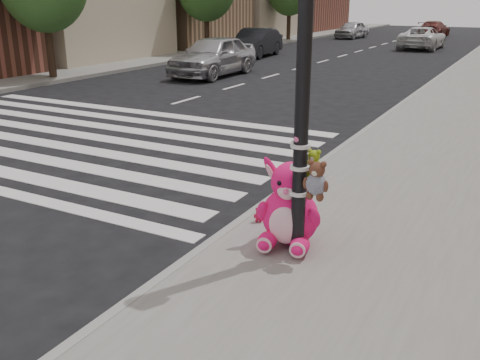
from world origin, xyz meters
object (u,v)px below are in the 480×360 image
Objects in this scene: signal_pole at (304,113)px; car_silver_far at (213,56)px; pink_bunny at (290,210)px; car_dark_far at (256,43)px; car_white_near at (422,38)px; red_teddy at (259,215)px.

signal_pole is 16.12m from car_silver_far.
pink_bunny is 0.23× the size of car_silver_far.
signal_pole is 23.33m from car_dark_far.
pink_bunny is at bearing -67.87° from car_dark_far.
car_dark_far reaches higher than car_white_near.
pink_bunny is (-0.20, 0.17, -1.22)m from signal_pole.
car_silver_far is at bearing 111.09° from red_teddy.
signal_pole is at bearing -48.86° from pink_bunny.
signal_pole reaches higher than car_white_near.
car_dark_far is at bearing 118.26° from signal_pole.
car_dark_far is (-10.21, 19.93, 0.49)m from red_teddy.
pink_bunny is 0.83m from red_teddy.
red_teddy is 22.40m from car_dark_far.
car_dark_far is 11.21m from car_white_near.
car_dark_far is (-11.03, 20.53, -1.07)m from signal_pole.
car_silver_far is at bearing -81.71° from car_dark_far.
pink_bunny is 0.23× the size of car_white_near.
pink_bunny is at bearing -56.33° from car_silver_far.
red_teddy is 29.00m from car_white_near.
red_teddy is 0.05× the size of car_dark_far.
car_white_near is (5.01, 16.19, -0.13)m from car_silver_far.
car_dark_far is at bearing 108.34° from pink_bunny.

